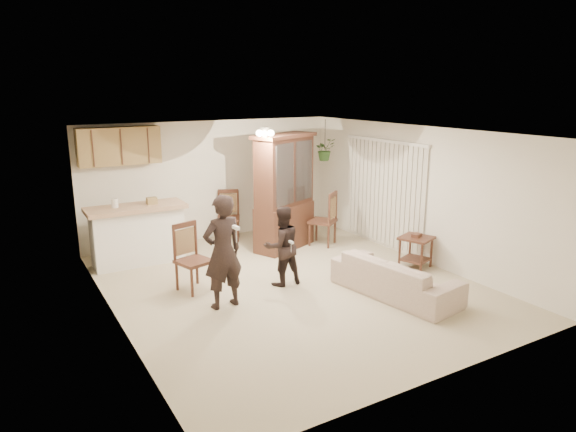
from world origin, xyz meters
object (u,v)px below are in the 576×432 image
chair_bar (194,272)px  side_table (416,252)px  chair_hutch_right (322,230)px  sofa (395,273)px  child (282,245)px  china_hutch (284,193)px  chair_hutch_left (229,226)px  adult (223,249)px

chair_bar → side_table: bearing=-31.2°
side_table → chair_hutch_right: size_ratio=0.60×
sofa → chair_bar: size_ratio=1.72×
child → side_table: size_ratio=2.00×
sofa → chair_hutch_right: 2.83m
chair_hutch_right → sofa: bearing=43.3°
side_table → chair_bar: size_ratio=0.62×
chair_bar → china_hutch: bearing=10.8°
child → chair_hutch_right: 2.38m
sofa → side_table: (1.17, 0.77, -0.07)m
china_hutch → side_table: size_ratio=3.39×
chair_hutch_left → child: bearing=-69.9°
chair_bar → chair_hutch_left: size_ratio=1.03×
side_table → chair_hutch_left: (-2.18, 3.31, -0.00)m
sofa → china_hutch: bearing=-3.9°
child → side_table: bearing=169.8°
child → china_hutch: size_ratio=0.59×
adult → child: size_ratio=1.33×
child → adult: bearing=17.6°
side_table → chair_hutch_right: bearing=108.1°
adult → chair_bar: size_ratio=1.66×
sofa → adult: 2.71m
sofa → china_hutch: (-0.27, 2.99, 0.77)m
child → chair_hutch_left: (0.29, 2.79, -0.38)m
sofa → china_hutch: size_ratio=0.82×
sofa → adult: adult is taller
chair_bar → sofa: bearing=-50.4°
china_hutch → chair_hutch_left: (-0.74, 1.09, -0.83)m
child → chair_bar: 1.47m
china_hutch → side_table: 2.77m
chair_hutch_left → sofa: bearing=-50.1°
sofa → side_table: bearing=-65.6°
china_hutch → chair_hutch_right: 1.15m
side_table → chair_hutch_left: chair_hutch_left is taller
child → china_hutch: (1.03, 1.70, 0.46)m
side_table → chair_hutch_left: bearing=123.4°
adult → chair_bar: 1.03m
sofa → child: child is taller
sofa → child: bearing=36.1°
adult → side_table: adult is taller
chair_hutch_left → side_table: bearing=-30.6°
adult → chair_bar: (-0.15, 0.83, -0.59)m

